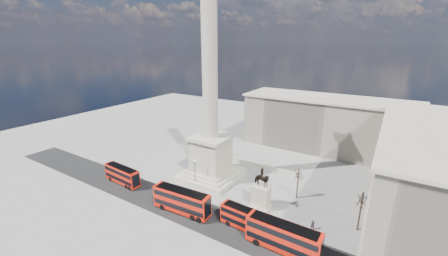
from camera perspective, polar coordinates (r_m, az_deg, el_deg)
ground at (r=68.02m, az=-5.06°, el=-11.50°), size 180.00×180.00×0.00m
asphalt_road at (r=58.69m, az=-7.07°, el=-16.73°), size 120.00×9.00×0.01m
nelsons_column at (r=66.66m, az=-2.78°, el=0.02°), size 14.00×14.00×49.85m
balustrade_wall at (r=79.75m, az=1.86°, el=-6.47°), size 40.00×0.60×1.10m
building_east at (r=62.48m, az=37.50°, el=-8.51°), size 19.00×46.00×18.60m
building_northeast at (r=92.07m, az=20.50°, el=0.85°), size 51.00×17.00×16.60m
red_bus_a at (r=71.40m, az=-20.37°, el=-9.12°), size 10.67×3.09×4.27m
red_bus_b at (r=57.16m, az=-8.71°, el=-14.73°), size 12.36×3.61×4.95m
red_bus_c at (r=52.49m, az=4.79°, el=-18.39°), size 10.26×2.92×4.11m
red_bus_d at (r=48.82m, az=12.23°, el=-21.25°), size 12.35×3.09×4.99m
victorian_lamp at (r=65.75m, az=-6.06°, el=-8.72°), size 0.58×0.58×6.73m
equestrian_statue at (r=58.36m, az=7.71°, el=-13.34°), size 4.31×3.23×8.90m
bare_tree_near at (r=55.52m, az=26.82°, el=-13.02°), size 1.86×1.86×8.16m
bare_tree_mid at (r=61.68m, az=15.24°, el=-9.20°), size 1.95×1.95×7.40m
bare_tree_far at (r=69.51m, az=29.62°, el=-7.32°), size 2.00×2.00×8.16m
pedestrian_walking at (r=55.46m, az=17.96°, el=-18.61°), size 0.78×0.60×1.91m
pedestrian_standing at (r=54.42m, az=8.32°, el=-18.88°), size 0.83×0.69×1.53m
pedestrian_crossing at (r=54.60m, az=9.24°, el=-18.79°), size 0.49×0.94×1.54m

